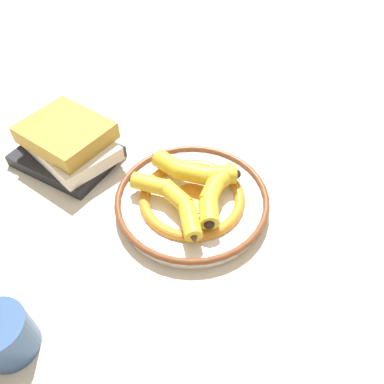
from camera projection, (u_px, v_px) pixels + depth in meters
The scene contains 7 objects.
ground_plane at pixel (208, 214), 0.73m from camera, with size 2.80×2.80×0.00m, color beige.
decorative_bowl at pixel (192, 200), 0.73m from camera, with size 0.30×0.30×0.04m.
banana_a at pixel (192, 170), 0.74m from camera, with size 0.09×0.19×0.04m.
banana_b at pixel (215, 192), 0.70m from camera, with size 0.16×0.09×0.04m.
banana_c at pixel (173, 201), 0.69m from camera, with size 0.16×0.14×0.03m.
book_stack at pixel (67, 144), 0.81m from camera, with size 0.24×0.26×0.10m.
coffee_mug at pixel (3, 333), 0.54m from camera, with size 0.11×0.09×0.08m.
Camera 1 is at (0.46, -0.02, 0.57)m, focal length 35.00 mm.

